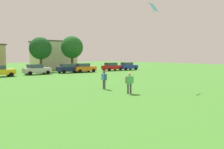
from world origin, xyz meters
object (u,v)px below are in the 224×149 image
Objects in this scene: kite at (154,8)px; tree_right at (41,48)px; bystander_near_trees at (104,78)px; parked_car_silver_3 at (37,69)px; parked_car_red_6 at (112,67)px; parked_car_navy_4 at (69,68)px; parked_car_blue_7 at (128,66)px; adult_bystander at (129,81)px; parked_car_orange_5 at (84,68)px; tree_far_right at (72,47)px.

tree_right is (-0.40, 27.95, -3.08)m from kite.
bystander_near_trees is at bearing 159.09° from kite.
parked_car_silver_3 is 15.65m from parked_car_red_6.
bystander_near_trees is 0.39× the size of parked_car_navy_4.
parked_car_silver_3 is 0.65× the size of tree_right.
parked_car_silver_3 and parked_car_blue_7 have the same top height.
adult_bystander is 24.31m from parked_car_navy_4.
parked_car_red_6 is at bearing -0.56° from parked_car_navy_4.
parked_car_orange_5 is 1.00× the size of parked_car_blue_7.
parked_car_orange_5 is (8.73, -0.44, 0.00)m from parked_car_silver_3.
bystander_near_trees is 20.12m from parked_car_silver_3.
tree_right is at bearing 90.82° from kite.
adult_bystander is 23.33m from parked_car_silver_3.
adult_bystander is 0.25× the size of tree_right.
kite is 23.10m from parked_car_silver_3.
parked_car_navy_4 and parked_car_red_6 have the same top height.
parked_car_navy_4 is 2.94m from parked_car_orange_5.
parked_car_navy_4 is at bearing -94.58° from adult_bystander.
bystander_near_trees is at bearing -116.59° from parked_car_orange_5.
kite is 25.83m from parked_car_red_6.
tree_right reaches higher than parked_car_orange_5.
parked_car_orange_5 is 7.24m from tree_far_right.
tree_right reaches higher than adult_bystander.
tree_far_right reaches higher than adult_bystander.
kite reaches higher than parked_car_navy_4.
adult_bystander is 1.21× the size of kite.
parked_car_blue_7 is (20.82, 19.61, -0.14)m from bystander_near_trees.
tree_right is 6.49m from tree_far_right.
parked_car_blue_7 reaches higher than adult_bystander.
parked_car_red_6 is (6.92, 0.37, 0.00)m from parked_car_orange_5.
adult_bystander is at bearing -113.01° from parked_car_orange_5.
tree_right is (4.05, 29.42, 3.49)m from adult_bystander.
parked_car_red_6 is 0.65× the size of tree_right.
kite is at bearing 81.69° from bystander_near_trees.
tree_right reaches higher than parked_car_red_6.
tree_far_right is at bearing 149.38° from parked_car_blue_7.
tree_right is (-12.59, 6.19, 3.62)m from parked_car_red_6.
parked_car_blue_7 is at bearing -21.62° from tree_right.
adult_bystander is 28.58m from parked_car_red_6.
tree_right is 0.93× the size of tree_far_right.
bystander_near_trees is 0.39× the size of parked_car_silver_3.
adult_bystander is 3.23m from bystander_near_trees.
kite is 22.99m from parked_car_navy_4.
tree_far_right is at bearing 170.09° from bystander_near_trees.
parked_car_orange_5 is at bearing -2.89° from parked_car_silver_3.
adult_bystander is 29.91m from tree_right.
tree_right is at bearing -86.15° from adult_bystander.
adult_bystander is at bearing -97.84° from tree_right.
tree_right reaches higher than parked_car_silver_3.
parked_car_orange_5 is at bearing -97.55° from tree_far_right.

